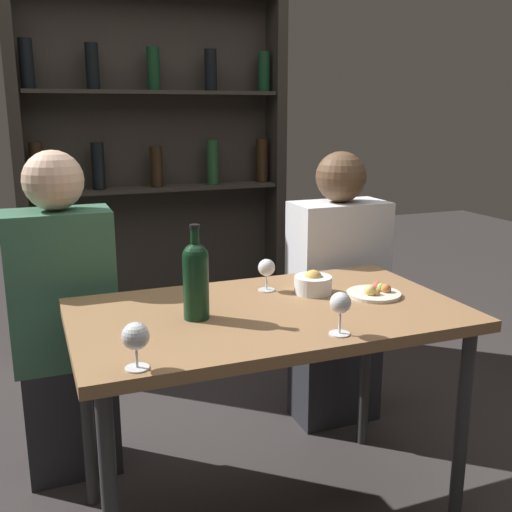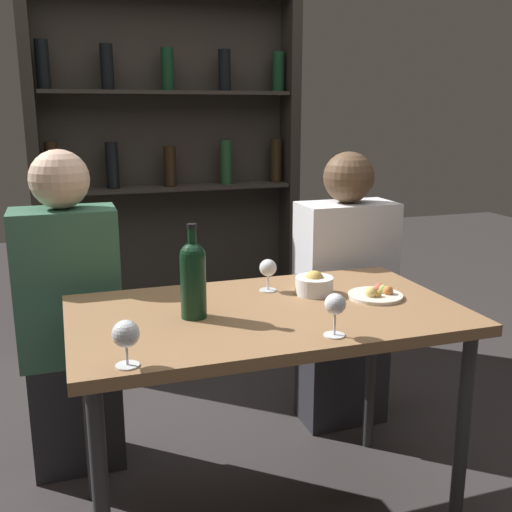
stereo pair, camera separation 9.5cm
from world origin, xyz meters
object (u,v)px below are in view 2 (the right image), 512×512
at_px(wine_bottle, 193,276).
at_px(wine_glass_1, 268,269).
at_px(food_plate_0, 376,294).
at_px(wine_glass_0, 126,335).
at_px(snack_bowl, 314,284).
at_px(seated_person_left, 71,323).
at_px(seated_person_right, 344,299).
at_px(wine_glass_2, 335,306).

xyz_separation_m(wine_bottle, wine_glass_1, (0.31, 0.18, -0.05)).
relative_size(wine_bottle, wine_glass_1, 2.56).
bearing_deg(food_plate_0, wine_glass_0, -160.76).
bearing_deg(snack_bowl, wine_bottle, -167.57).
bearing_deg(seated_person_left, food_plate_0, -28.53).
relative_size(wine_glass_1, snack_bowl, 0.88).
distance_m(wine_bottle, wine_glass_1, 0.36).
distance_m(wine_glass_1, food_plate_0, 0.38).
bearing_deg(snack_bowl, seated_person_right, 52.12).
bearing_deg(wine_glass_1, wine_bottle, -149.01).
bearing_deg(wine_glass_1, wine_glass_0, -137.99).
bearing_deg(seated_person_left, wine_bottle, -56.09).
relative_size(wine_bottle, snack_bowl, 2.24).
bearing_deg(seated_person_right, wine_glass_1, -143.69).
bearing_deg(wine_bottle, food_plate_0, -0.21).
bearing_deg(snack_bowl, wine_glass_1, 148.21).
bearing_deg(seated_person_left, wine_glass_2, -49.37).
bearing_deg(wine_glass_1, snack_bowl, -31.79).
relative_size(wine_bottle, wine_glass_0, 2.43).
distance_m(food_plate_0, seated_person_left, 1.14).
relative_size(wine_glass_0, food_plate_0, 0.65).
relative_size(wine_bottle, seated_person_left, 0.23).
distance_m(wine_glass_1, snack_bowl, 0.17).
height_order(wine_bottle, snack_bowl, wine_bottle).
bearing_deg(seated_person_left, wine_glass_0, -81.58).
height_order(snack_bowl, seated_person_left, seated_person_left).
distance_m(wine_glass_1, seated_person_right, 0.65).
bearing_deg(wine_glass_1, seated_person_left, 152.15).
bearing_deg(seated_person_right, wine_glass_2, -118.60).
bearing_deg(wine_bottle, wine_glass_1, 30.99).
relative_size(food_plate_0, seated_person_left, 0.15).
distance_m(food_plate_0, seated_person_right, 0.60).
xyz_separation_m(wine_glass_2, food_plate_0, (0.29, 0.28, -0.08)).
distance_m(wine_glass_0, food_plate_0, 0.92).
xyz_separation_m(wine_glass_0, seated_person_left, (-0.12, 0.84, -0.25)).
relative_size(food_plate_0, snack_bowl, 1.42).
height_order(wine_glass_2, food_plate_0, wine_glass_2).
bearing_deg(wine_bottle, seated_person_left, 123.91).
xyz_separation_m(food_plate_0, snack_bowl, (-0.19, 0.10, 0.02)).
bearing_deg(wine_glass_0, food_plate_0, 19.24).
height_order(wine_bottle, seated_person_left, seated_person_left).
height_order(food_plate_0, seated_person_left, seated_person_left).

